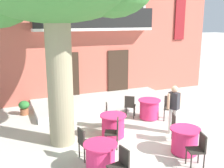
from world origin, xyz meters
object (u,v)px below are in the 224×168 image
object	(u,v)px
cafe_table_far_side	(113,126)
cafe_chair_far_side_1	(114,131)
cafe_chair_near_tree_1	(130,105)
cafe_chair_front_1	(120,164)
cafe_chair_middle_1	(177,126)
cafe_table_front	(101,157)
pedestrian_near_entrance	(174,107)
cafe_chair_far_side_0	(110,114)
cafe_table_near_tree	(149,109)
cafe_chair_near_tree_0	(169,106)
ground_planter_left	(24,107)
cafe_chair_front_0	(85,141)
cafe_chair_middle_0	(199,148)
cafe_table_middle	(185,140)

from	to	relation	value
cafe_table_far_side	cafe_chair_far_side_1	bearing A→B (deg)	-110.76
cafe_chair_near_tree_1	cafe_chair_front_1	bearing A→B (deg)	-119.47
cafe_chair_middle_1	cafe_table_front	bearing A→B (deg)	-166.56
cafe_chair_far_side_1	pedestrian_near_entrance	distance (m)	2.30
cafe_chair_front_1	cafe_chair_far_side_0	distance (m)	3.40
cafe_table_near_tree	cafe_chair_near_tree_0	world-z (taller)	cafe_chair_near_tree_0
cafe_chair_near_tree_1	cafe_table_front	size ratio (longest dim) A/B	1.05
cafe_chair_middle_1	ground_planter_left	bearing A→B (deg)	133.02
cafe_chair_front_0	ground_planter_left	bearing A→B (deg)	105.15
cafe_chair_near_tree_1	cafe_chair_front_1	size ratio (longest dim) A/B	1.00
cafe_chair_front_1	cafe_table_far_side	world-z (taller)	cafe_chair_front_1
cafe_table_front	cafe_table_far_side	distance (m)	2.09
cafe_chair_middle_1	cafe_chair_front_0	world-z (taller)	same
cafe_chair_near_tree_0	ground_planter_left	xyz separation A→B (m)	(-5.09, 2.74, -0.21)
cafe_table_front	ground_planter_left	bearing A→B (deg)	105.01
cafe_chair_near_tree_0	cafe_chair_front_0	bearing A→B (deg)	-156.82
cafe_chair_near_tree_0	cafe_chair_middle_0	xyz separation A→B (m)	(-1.31, -3.19, 0.00)
cafe_chair_far_side_0	ground_planter_left	size ratio (longest dim) A/B	1.58
cafe_table_near_tree	ground_planter_left	size ratio (longest dim) A/B	1.50
cafe_chair_front_0	cafe_chair_front_1	distance (m)	1.51
cafe_chair_near_tree_1	cafe_table_front	world-z (taller)	cafe_chair_near_tree_1
cafe_table_near_tree	cafe_chair_front_1	xyz separation A→B (m)	(-2.84, -3.50, 0.14)
cafe_chair_middle_0	cafe_table_far_side	bearing A→B (deg)	116.95
cafe_chair_front_0	cafe_table_far_side	world-z (taller)	cafe_chair_front_0
cafe_chair_middle_0	cafe_chair_front_1	bearing A→B (deg)	178.25
cafe_table_middle	cafe_chair_front_1	distance (m)	2.43
cafe_table_near_tree	cafe_chair_near_tree_1	distance (m)	0.77
cafe_table_near_tree	cafe_chair_front_0	bearing A→B (deg)	-147.80
cafe_chair_far_side_0	cafe_chair_far_side_1	bearing A→B (deg)	-107.23
cafe_table_middle	cafe_chair_front_0	bearing A→B (deg)	164.12
cafe_chair_far_side_0	ground_planter_left	bearing A→B (deg)	135.36
cafe_chair_near_tree_0	cafe_chair_near_tree_1	distance (m)	1.51
cafe_chair_near_tree_1	cafe_chair_front_1	world-z (taller)	same
cafe_chair_middle_1	cafe_chair_far_side_0	size ratio (longest dim) A/B	1.00
cafe_chair_near_tree_1	pedestrian_near_entrance	xyz separation A→B (m)	(0.69, -1.87, 0.41)
cafe_table_near_tree	cafe_chair_far_side_1	size ratio (longest dim) A/B	0.95
cafe_table_front	pedestrian_near_entrance	xyz separation A→B (m)	(3.09, 1.27, 0.54)
pedestrian_near_entrance	cafe_chair_near_tree_0	bearing A→B (deg)	60.98
cafe_table_middle	cafe_table_far_side	xyz separation A→B (m)	(-1.45, 1.83, 0.00)
cafe_chair_middle_0	cafe_table_front	world-z (taller)	cafe_chair_middle_0
ground_planter_left	cafe_chair_front_0	bearing A→B (deg)	-74.85
cafe_chair_front_0	cafe_chair_middle_1	bearing A→B (deg)	-1.23
cafe_chair_near_tree_1	cafe_table_far_side	xyz separation A→B (m)	(-1.30, -1.36, -0.14)
cafe_chair_front_1	pedestrian_near_entrance	bearing A→B (deg)	34.78
cafe_table_near_tree	cafe_chair_middle_1	world-z (taller)	cafe_chair_middle_1
cafe_chair_near_tree_1	ground_planter_left	world-z (taller)	cafe_chair_near_tree_1
cafe_chair_near_tree_0	cafe_chair_middle_0	distance (m)	3.45
cafe_chair_near_tree_1	cafe_table_far_side	bearing A→B (deg)	-133.58
cafe_chair_near_tree_1	cafe_chair_near_tree_0	bearing A→B (deg)	-29.34
cafe_table_far_side	ground_planter_left	distance (m)	4.18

